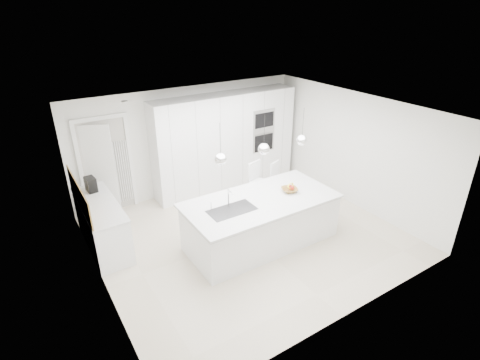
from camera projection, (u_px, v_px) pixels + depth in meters
floor at (248, 236)px, 7.37m from camera, size 5.50×5.50×0.00m
wall_back at (190, 140)px, 8.74m from camera, size 5.50×0.00×5.50m
wall_left at (94, 221)px, 5.50m from camera, size 0.00×5.00×5.00m
ceiling at (250, 112)px, 6.30m from camera, size 5.50×5.50×0.00m
tall_cabinets at (226, 142)px, 8.95m from camera, size 3.60×0.60×2.30m
oven_stack at (264, 131)px, 9.06m from camera, size 0.62×0.04×1.05m
doorway_frame at (107, 167)px, 7.87m from camera, size 1.11×0.08×2.13m
hallway_door at (95, 172)px, 7.72m from camera, size 0.76×0.38×2.00m
radiator at (123, 172)px, 8.09m from camera, size 0.32×0.04×1.40m
left_base_cabinets at (102, 226)px, 6.92m from camera, size 0.60×1.80×0.86m
left_worktop at (98, 204)px, 6.72m from camera, size 0.62×1.82×0.04m
oak_backsplash at (79, 195)px, 6.47m from camera, size 0.02×1.80×0.50m
island_base at (262, 223)px, 7.01m from camera, size 2.80×1.20×0.86m
island_worktop at (261, 200)px, 6.86m from camera, size 2.84×1.40×0.04m
island_sink at (232, 214)px, 6.53m from camera, size 0.84×0.44×0.18m
island_tap at (228, 197)px, 6.61m from camera, size 0.02×0.02×0.30m
pendant_left at (221, 159)px, 5.97m from camera, size 0.20×0.20×0.20m
pendant_mid at (264, 149)px, 6.38m from camera, size 0.20×0.20×0.20m
pendant_right at (302, 140)px, 6.79m from camera, size 0.20×0.20×0.20m
fruit_bowl at (290, 190)px, 7.12m from camera, size 0.38×0.38×0.07m
espresso_machine at (91, 184)px, 7.09m from camera, size 0.19×0.28×0.28m
bar_stool_left at (258, 190)px, 7.91m from camera, size 0.52×0.62×1.16m
bar_stool_right at (278, 186)px, 8.24m from camera, size 0.49×0.56×1.02m
apple_a at (290, 187)px, 7.13m from camera, size 0.09×0.09×0.09m
apple_b at (292, 188)px, 7.12m from camera, size 0.08×0.08×0.08m
banana_bunch at (290, 186)px, 7.11m from camera, size 0.22×0.16×0.20m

